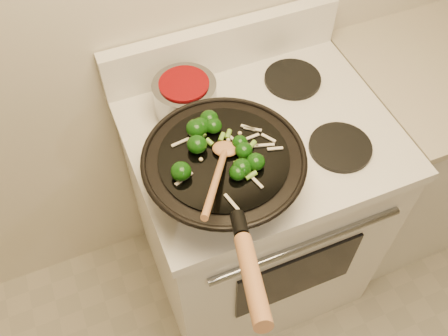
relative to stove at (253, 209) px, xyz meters
name	(u,v)px	position (x,y,z in m)	size (l,w,h in m)	color
stove	(253,209)	(0.00, 0.00, 0.00)	(0.78, 0.67, 1.08)	white
counter_unit	(423,144)	(0.77, 0.03, -0.01)	(0.74, 0.62, 0.91)	white
wok	(224,171)	(-0.18, -0.16, 0.53)	(0.42, 0.68, 0.28)	black
stirfry	(216,145)	(-0.19, -0.13, 0.61)	(0.29, 0.30, 0.05)	#0C3508
wooden_spoon	(220,167)	(-0.21, -0.21, 0.63)	(0.19, 0.27, 0.12)	#A76C42
saucepan	(185,97)	(-0.18, 0.15, 0.52)	(0.19, 0.30, 0.11)	gray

